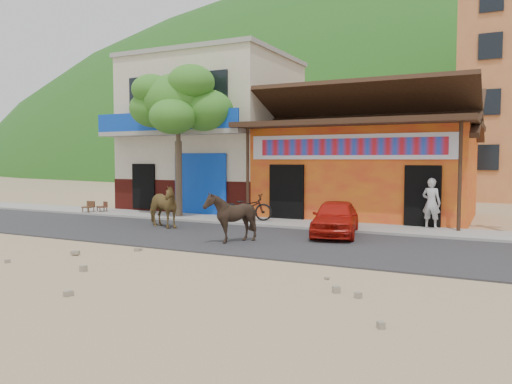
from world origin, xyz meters
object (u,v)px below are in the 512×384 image
scooter (247,207)px  cafe_chair_right (88,202)px  cow_dark (230,217)px  cow_tan (161,206)px  cafe_chair_left (102,202)px  red_car (335,218)px  tree (178,141)px  pedestrian (431,203)px

scooter → cafe_chair_right: 7.51m
cow_dark → cafe_chair_right: bearing=-128.3°
cow_tan → cafe_chair_left: bearing=81.6°
cow_dark → scooter: bearing=-174.7°
red_car → cafe_chair_right: bearing=162.8°
cow_tan → cafe_chair_left: (-5.14, 2.56, -0.26)m
cow_tan → tree: bearing=40.6°
cafe_chair_left → cow_dark: bearing=-0.7°
tree → cow_tan: tree is taller
tree → pedestrian: size_ratio=3.60×
cafe_chair_right → tree: bearing=2.2°
cow_dark → pedestrian: 7.00m
cow_tan → cafe_chair_left: size_ratio=2.20×
tree → cafe_chair_right: (-4.40, -0.50, -2.56)m
tree → red_car: tree is taller
pedestrian → cafe_chair_left: bearing=14.5°
pedestrian → cafe_chair_right: size_ratio=1.89×
tree → cow_dark: size_ratio=4.13×
tree → pedestrian: tree is taller
cow_tan → pedestrian: (8.45, 3.48, 0.17)m
scooter → cafe_chair_left: 7.17m
cow_tan → scooter: cow_tan is taller
pedestrian → cow_tan: bearing=33.0°
scooter → cafe_chair_right: bearing=79.4°
cow_tan → pedestrian: 9.14m
cafe_chair_right → cow_tan: bearing=-25.1°
red_car → scooter: size_ratio=1.72×
tree → cafe_chair_left: bearing=-179.8°
red_car → pedestrian: (2.51, 2.49, 0.36)m
cow_tan → red_car: cow_tan is taller
scooter → pedestrian: size_ratio=1.14×
cafe_chair_left → cafe_chair_right: cafe_chair_right is taller
red_car → cafe_chair_right: 11.45m
tree → cafe_chair_right: size_ratio=6.82×
cafe_chair_left → tree: bearing=25.0°
scooter → pedestrian: bearing=-95.9°
pedestrian → cafe_chair_right: pedestrian is taller
tree → cow_dark: 6.77m
red_car → pedestrian: pedestrian is taller
scooter → cafe_chair_left: bearing=75.7°
scooter → cafe_chair_left: size_ratio=2.37×
tree → scooter: bearing=-0.6°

